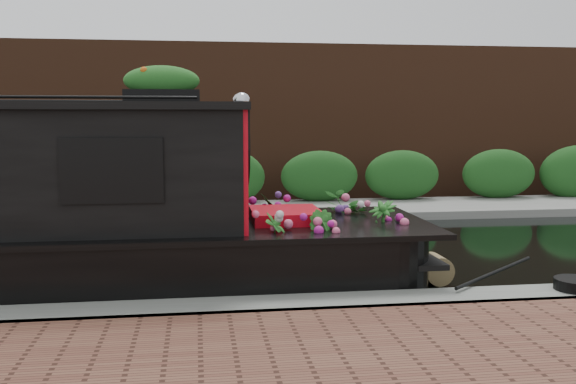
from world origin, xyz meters
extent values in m
plane|color=black|center=(0.00, 0.00, 0.00)|extent=(80.00, 80.00, 0.00)
cube|color=slate|center=(0.00, -3.30, 0.00)|extent=(40.00, 0.60, 0.50)
cube|color=gray|center=(0.00, 4.20, 0.00)|extent=(40.00, 2.40, 0.34)
cube|color=#1C4C1A|center=(0.00, 5.10, 0.00)|extent=(40.00, 1.10, 2.80)
cube|color=#4C2A19|center=(0.00, 7.20, 0.00)|extent=(40.00, 1.00, 8.00)
cube|color=red|center=(-0.03, -1.87, 1.50)|extent=(0.07, 1.84, 1.42)
cube|color=black|center=(-1.43, -2.81, 1.58)|extent=(0.95, 0.04, 0.58)
cube|color=red|center=(0.52, -1.87, 0.74)|extent=(0.85, 0.95, 0.53)
sphere|color=silver|center=(-0.02, -2.02, 2.33)|extent=(0.19, 0.19, 0.19)
sphere|color=silver|center=(-0.02, -1.73, 2.33)|extent=(0.19, 0.19, 0.19)
cube|color=black|center=(-0.95, -1.87, 2.38)|extent=(0.88, 0.30, 0.16)
ellipsoid|color=#CF6017|center=(-0.95, -1.87, 2.58)|extent=(0.97, 0.32, 0.25)
imported|color=#266623|center=(0.29, -2.62, 0.77)|extent=(0.35, 0.38, 0.60)
imported|color=#266623|center=(0.85, -2.58, 0.78)|extent=(0.43, 0.42, 0.61)
imported|color=#266623|center=(1.45, -1.27, 0.81)|extent=(0.73, 0.68, 0.66)
imported|color=#266623|center=(1.69, -2.09, 0.79)|extent=(0.50, 0.50, 0.64)
imported|color=#266623|center=(0.39, -1.24, 0.80)|extent=(0.26, 0.36, 0.66)
cylinder|color=olive|center=(2.47, -1.87, 0.18)|extent=(0.37, 0.41, 0.37)
cylinder|color=black|center=(3.55, -3.28, 0.31)|extent=(0.47, 0.47, 0.12)
camera|label=1|loc=(-0.56, -9.62, 2.14)|focal=40.00mm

